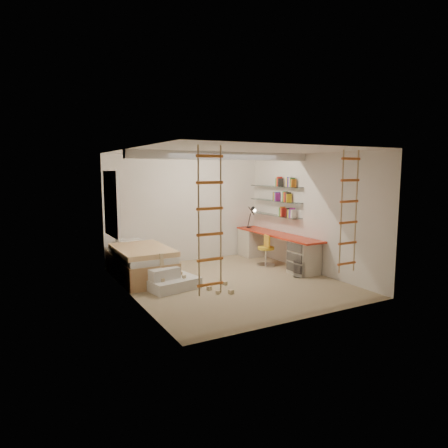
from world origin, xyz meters
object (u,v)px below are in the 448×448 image
swivel_chair (266,255)px  play_platform (169,280)px  bed (141,262)px  desk (276,248)px

swivel_chair → play_platform: (-2.64, -0.58, -0.11)m
bed → swivel_chair: 2.91m
swivel_chair → play_platform: size_ratio=0.70×
swivel_chair → play_platform: bearing=-167.6°
swivel_chair → bed: bearing=171.7°
swivel_chair → desk: bearing=10.1°
bed → swivel_chair: size_ratio=2.71×
desk → swivel_chair: bearing=-169.9°
desk → play_platform: (-2.96, -0.64, -0.24)m
bed → swivel_chair: (2.88, -0.42, -0.06)m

